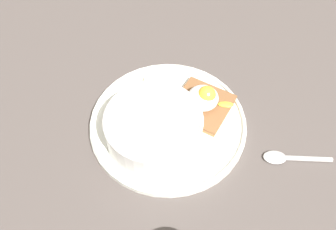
{
  "coord_description": "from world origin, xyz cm",
  "views": [
    {
      "loc": [
        -25.81,
        -24.03,
        53.15
      ],
      "look_at": [
        0.0,
        0.0,
        5.0
      ],
      "focal_mm": 40.0,
      "sensor_mm": 36.0,
      "label": 1
    }
  ],
  "objects_px": {
    "banana_slice_right": "(152,82)",
    "spoon": "(289,158)",
    "oatmeal_bowl": "(154,129)",
    "poached_egg": "(204,97)",
    "toast_slice": "(202,105)",
    "banana_slice_back": "(139,89)",
    "banana_slice_left": "(167,83)",
    "banana_slice_front": "(158,93)"
  },
  "relations": [
    {
      "from": "banana_slice_right",
      "to": "spoon",
      "type": "distance_m",
      "value": 0.26
    },
    {
      "from": "oatmeal_bowl",
      "to": "poached_egg",
      "type": "distance_m",
      "value": 0.1
    },
    {
      "from": "toast_slice",
      "to": "banana_slice_back",
      "type": "distance_m",
      "value": 0.11
    },
    {
      "from": "poached_egg",
      "to": "banana_slice_left",
      "type": "bearing_deg",
      "value": 94.41
    },
    {
      "from": "banana_slice_front",
      "to": "banana_slice_right",
      "type": "xyz_separation_m",
      "value": [
        0.01,
        0.03,
        -0.0
      ]
    },
    {
      "from": "banana_slice_front",
      "to": "poached_egg",
      "type": "bearing_deg",
      "value": -66.13
    },
    {
      "from": "toast_slice",
      "to": "banana_slice_front",
      "type": "bearing_deg",
      "value": 113.54
    },
    {
      "from": "banana_slice_front",
      "to": "spoon",
      "type": "distance_m",
      "value": 0.24
    },
    {
      "from": "banana_slice_back",
      "to": "spoon",
      "type": "height_order",
      "value": "banana_slice_back"
    },
    {
      "from": "spoon",
      "to": "banana_slice_front",
      "type": "bearing_deg",
      "value": 102.66
    },
    {
      "from": "oatmeal_bowl",
      "to": "poached_egg",
      "type": "relative_size",
      "value": 2.14
    },
    {
      "from": "banana_slice_front",
      "to": "banana_slice_left",
      "type": "distance_m",
      "value": 0.03
    },
    {
      "from": "oatmeal_bowl",
      "to": "banana_slice_back",
      "type": "bearing_deg",
      "value": 59.0
    },
    {
      "from": "toast_slice",
      "to": "spoon",
      "type": "relative_size",
      "value": 1.17
    },
    {
      "from": "oatmeal_bowl",
      "to": "poached_egg",
      "type": "bearing_deg",
      "value": -9.64
    },
    {
      "from": "oatmeal_bowl",
      "to": "banana_slice_left",
      "type": "height_order",
      "value": "oatmeal_bowl"
    },
    {
      "from": "banana_slice_back",
      "to": "spoon",
      "type": "bearing_deg",
      "value": -75.5
    },
    {
      "from": "banana_slice_left",
      "to": "oatmeal_bowl",
      "type": "bearing_deg",
      "value": -147.31
    },
    {
      "from": "toast_slice",
      "to": "poached_egg",
      "type": "xyz_separation_m",
      "value": [
        0.0,
        -0.0,
        0.02
      ]
    },
    {
      "from": "banana_slice_right",
      "to": "banana_slice_front",
      "type": "bearing_deg",
      "value": -113.42
    },
    {
      "from": "poached_egg",
      "to": "banana_slice_back",
      "type": "distance_m",
      "value": 0.12
    },
    {
      "from": "banana_slice_front",
      "to": "banana_slice_left",
      "type": "bearing_deg",
      "value": 9.21
    },
    {
      "from": "spoon",
      "to": "banana_slice_right",
      "type": "bearing_deg",
      "value": 98.92
    },
    {
      "from": "banana_slice_left",
      "to": "banana_slice_back",
      "type": "relative_size",
      "value": 0.85
    },
    {
      "from": "oatmeal_bowl",
      "to": "banana_slice_back",
      "type": "relative_size",
      "value": 4.2
    },
    {
      "from": "poached_egg",
      "to": "banana_slice_right",
      "type": "height_order",
      "value": "poached_egg"
    },
    {
      "from": "spoon",
      "to": "oatmeal_bowl",
      "type": "bearing_deg",
      "value": 124.37
    },
    {
      "from": "banana_slice_back",
      "to": "spoon",
      "type": "xyz_separation_m",
      "value": [
        0.07,
        -0.26,
        -0.01
      ]
    },
    {
      "from": "toast_slice",
      "to": "banana_slice_left",
      "type": "xyz_separation_m",
      "value": [
        -0.0,
        0.08,
        0.0
      ]
    },
    {
      "from": "oatmeal_bowl",
      "to": "banana_slice_right",
      "type": "bearing_deg",
      "value": 46.2
    },
    {
      "from": "poached_egg",
      "to": "spoon",
      "type": "height_order",
      "value": "poached_egg"
    },
    {
      "from": "poached_egg",
      "to": "banana_slice_right",
      "type": "relative_size",
      "value": 2.12
    },
    {
      "from": "banana_slice_left",
      "to": "spoon",
      "type": "height_order",
      "value": "banana_slice_left"
    },
    {
      "from": "poached_egg",
      "to": "banana_slice_front",
      "type": "bearing_deg",
      "value": 113.87
    },
    {
      "from": "toast_slice",
      "to": "banana_slice_back",
      "type": "xyz_separation_m",
      "value": [
        -0.05,
        0.1,
        -0.0
      ]
    },
    {
      "from": "toast_slice",
      "to": "banana_slice_right",
      "type": "bearing_deg",
      "value": 101.4
    },
    {
      "from": "toast_slice",
      "to": "spoon",
      "type": "distance_m",
      "value": 0.16
    },
    {
      "from": "banana_slice_left",
      "to": "toast_slice",
      "type": "bearing_deg",
      "value": -86.34
    },
    {
      "from": "oatmeal_bowl",
      "to": "banana_slice_right",
      "type": "height_order",
      "value": "oatmeal_bowl"
    },
    {
      "from": "toast_slice",
      "to": "banana_slice_back",
      "type": "bearing_deg",
      "value": 114.71
    },
    {
      "from": "banana_slice_front",
      "to": "oatmeal_bowl",
      "type": "bearing_deg",
      "value": -140.35
    },
    {
      "from": "spoon",
      "to": "poached_egg",
      "type": "bearing_deg",
      "value": 97.04
    }
  ]
}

